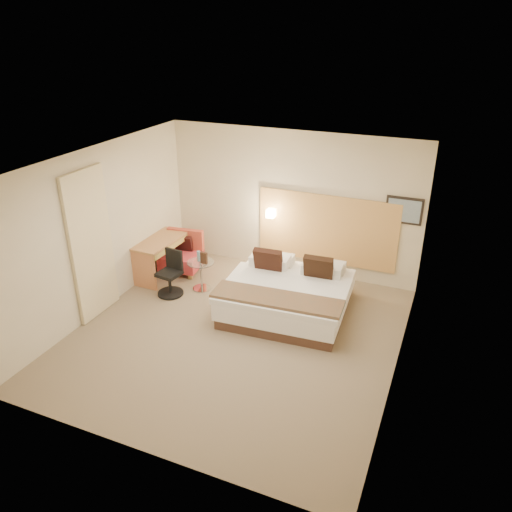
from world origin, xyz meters
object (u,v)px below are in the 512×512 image
at_px(desk, 162,247).
at_px(desk_chair, 171,277).
at_px(bed, 288,294).
at_px(side_table, 201,274).
at_px(lounge_chair, 182,255).

bearing_deg(desk, desk_chair, -46.55).
bearing_deg(bed, side_table, 176.69).
bearing_deg(bed, lounge_chair, 164.96).
distance_m(bed, desk_chair, 2.11).
distance_m(lounge_chair, desk, 0.50).
height_order(bed, side_table, bed).
xyz_separation_m(side_table, desk_chair, (-0.41, -0.36, 0.03)).
xyz_separation_m(bed, side_table, (-1.68, 0.10, -0.01)).
bearing_deg(side_table, desk, 168.61).
bearing_deg(desk_chair, side_table, 41.14).
bearing_deg(desk, lounge_chair, 59.57).
bearing_deg(side_table, desk_chair, -138.86).
xyz_separation_m(lounge_chair, desk, (-0.21, -0.36, 0.28)).
height_order(lounge_chair, desk, lounge_chair).
relative_size(side_table, desk, 0.45).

